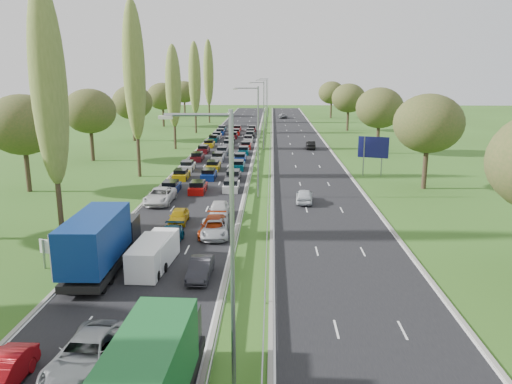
{
  "coord_description": "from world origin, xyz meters",
  "views": [
    {
      "loc": [
        6.01,
        -10.24,
        13.25
      ],
      "look_at": [
        4.4,
        39.25,
        1.5
      ],
      "focal_mm": 35.0,
      "sensor_mm": 36.0,
      "label": 1
    }
  ],
  "objects_px": {
    "white_van_front": "(151,256)",
    "info_sign": "(49,250)",
    "blue_lorry": "(101,242)",
    "near_car_2": "(160,196)",
    "white_van_rear": "(159,249)",
    "near_car_1": "(0,375)",
    "direction_sign": "(373,149)"
  },
  "relations": [
    {
      "from": "blue_lorry",
      "to": "info_sign",
      "type": "distance_m",
      "value": 3.92
    },
    {
      "from": "near_car_2",
      "to": "blue_lorry",
      "type": "relative_size",
      "value": 0.57
    },
    {
      "from": "blue_lorry",
      "to": "info_sign",
      "type": "xyz_separation_m",
      "value": [
        -3.82,
        0.4,
        -0.8
      ]
    },
    {
      "from": "white_van_front",
      "to": "info_sign",
      "type": "relative_size",
      "value": 2.43
    },
    {
      "from": "near_car_2",
      "to": "direction_sign",
      "type": "distance_m",
      "value": 29.66
    },
    {
      "from": "direction_sign",
      "to": "blue_lorry",
      "type": "bearing_deg",
      "value": -126.2
    },
    {
      "from": "near_car_1",
      "to": "near_car_2",
      "type": "xyz_separation_m",
      "value": [
        -0.17,
        31.82,
        0.07
      ]
    },
    {
      "from": "white_van_front",
      "to": "direction_sign",
      "type": "relative_size",
      "value": 0.98
    },
    {
      "from": "info_sign",
      "to": "direction_sign",
      "type": "distance_m",
      "value": 44.41
    },
    {
      "from": "near_car_1",
      "to": "white_van_rear",
      "type": "relative_size",
      "value": 0.89
    },
    {
      "from": "info_sign",
      "to": "blue_lorry",
      "type": "bearing_deg",
      "value": -6.01
    },
    {
      "from": "blue_lorry",
      "to": "near_car_1",
      "type": "bearing_deg",
      "value": -90.99
    },
    {
      "from": "near_car_1",
      "to": "direction_sign",
      "type": "height_order",
      "value": "direction_sign"
    },
    {
      "from": "near_car_1",
      "to": "info_sign",
      "type": "bearing_deg",
      "value": 105.67
    },
    {
      "from": "blue_lorry",
      "to": "info_sign",
      "type": "bearing_deg",
      "value": 172.78
    },
    {
      "from": "white_van_front",
      "to": "info_sign",
      "type": "bearing_deg",
      "value": -178.31
    },
    {
      "from": "near_car_1",
      "to": "direction_sign",
      "type": "xyz_separation_m",
      "value": [
        24.93,
        47.38,
        2.84
      ]
    },
    {
      "from": "blue_lorry",
      "to": "direction_sign",
      "type": "distance_m",
      "value": 42.33
    },
    {
      "from": "info_sign",
      "to": "direction_sign",
      "type": "height_order",
      "value": "direction_sign"
    },
    {
      "from": "blue_lorry",
      "to": "white_van_front",
      "type": "xyz_separation_m",
      "value": [
        3.26,
        0.38,
        -1.11
      ]
    },
    {
      "from": "blue_lorry",
      "to": "info_sign",
      "type": "height_order",
      "value": "blue_lorry"
    },
    {
      "from": "blue_lorry",
      "to": "white_van_rear",
      "type": "height_order",
      "value": "blue_lorry"
    },
    {
      "from": "near_car_2",
      "to": "white_van_rear",
      "type": "xyz_separation_m",
      "value": [
        3.62,
        -16.82,
        0.19
      ]
    },
    {
      "from": "near_car_2",
      "to": "white_van_rear",
      "type": "distance_m",
      "value": 17.2
    },
    {
      "from": "blue_lorry",
      "to": "white_van_rear",
      "type": "bearing_deg",
      "value": 25.51
    },
    {
      "from": "near_car_2",
      "to": "white_van_rear",
      "type": "relative_size",
      "value": 1.17
    },
    {
      "from": "near_car_2",
      "to": "blue_lorry",
      "type": "height_order",
      "value": "blue_lorry"
    },
    {
      "from": "white_van_rear",
      "to": "direction_sign",
      "type": "height_order",
      "value": "direction_sign"
    },
    {
      "from": "near_car_1",
      "to": "near_car_2",
      "type": "height_order",
      "value": "near_car_2"
    },
    {
      "from": "white_van_front",
      "to": "info_sign",
      "type": "xyz_separation_m",
      "value": [
        -7.08,
        0.02,
        0.32
      ]
    },
    {
      "from": "near_car_1",
      "to": "blue_lorry",
      "type": "relative_size",
      "value": 0.43
    },
    {
      "from": "near_car_2",
      "to": "blue_lorry",
      "type": "xyz_separation_m",
      "value": [
        0.11,
        -18.58,
        1.36
      ]
    }
  ]
}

